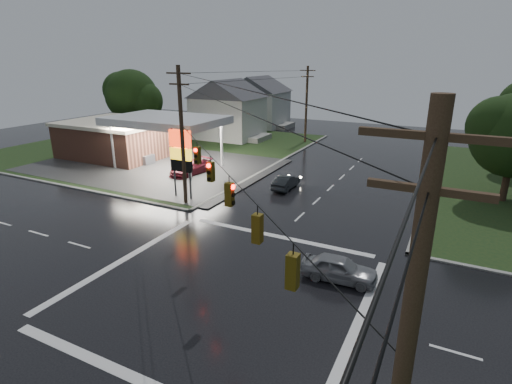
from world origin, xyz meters
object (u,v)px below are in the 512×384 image
at_px(utility_pole_nw, 182,135).
at_px(tree_nw_behind, 132,96).
at_px(car_pump, 191,168).
at_px(utility_pole_n, 306,104).
at_px(car_crossing, 339,268).
at_px(car_north, 286,182).
at_px(gas_station, 126,136).
at_px(pylon_sign, 181,153).
at_px(house_far, 258,101).
at_px(house_near, 228,108).

bearing_deg(utility_pole_nw, tree_nw_behind, 139.90).
bearing_deg(car_pump, utility_pole_n, 86.45).
height_order(car_crossing, car_pump, car_pump).
bearing_deg(car_pump, car_north, 9.58).
relative_size(car_crossing, car_pump, 0.81).
height_order(gas_station, utility_pole_n, utility_pole_n).
xyz_separation_m(gas_station, utility_pole_nw, (16.18, -10.20, 3.17)).
height_order(utility_pole_nw, car_crossing, utility_pole_nw).
bearing_deg(utility_pole_n, car_north, -74.45).
relative_size(pylon_sign, house_far, 0.54).
relative_size(house_near, house_far, 1.00).
bearing_deg(tree_nw_behind, utility_pole_nw, -40.10).
height_order(utility_pole_n, car_pump, utility_pole_n).
bearing_deg(car_crossing, utility_pole_n, 19.91).
relative_size(utility_pole_nw, car_pump, 2.20).
bearing_deg(house_far, car_crossing, -58.73).
distance_m(house_near, car_pump, 20.60).
xyz_separation_m(gas_station, car_north, (22.04, -2.75, -1.90)).
bearing_deg(utility_pole_n, car_pump, -102.71).
height_order(gas_station, tree_nw_behind, tree_nw_behind).
relative_size(gas_station, car_crossing, 6.43).
height_order(gas_station, house_far, house_far).
relative_size(utility_pole_n, house_far, 0.95).
distance_m(pylon_sign, car_pump, 8.10).
bearing_deg(pylon_sign, house_far, 106.98).
relative_size(gas_station, utility_pole_nw, 2.38).
relative_size(tree_nw_behind, car_crossing, 2.45).
distance_m(pylon_sign, utility_pole_n, 27.56).
height_order(gas_station, car_north, gas_station).
bearing_deg(tree_nw_behind, house_far, 56.56).
relative_size(house_near, tree_nw_behind, 1.10).
bearing_deg(utility_pole_n, car_crossing, -67.07).
xyz_separation_m(gas_station, utility_pole_n, (16.18, 18.30, 2.92)).
bearing_deg(car_north, house_near, -47.77).
xyz_separation_m(house_far, tree_nw_behind, (-11.89, -18.01, 1.77)).
bearing_deg(car_crossing, gas_station, 59.08).
distance_m(pylon_sign, house_far, 39.21).
xyz_separation_m(house_near, tree_nw_behind, (-12.89, -6.01, 1.77)).
distance_m(pylon_sign, house_near, 27.56).
distance_m(utility_pole_n, car_pump, 22.17).
bearing_deg(car_north, pylon_sign, 43.19).
bearing_deg(utility_pole_n, tree_nw_behind, -161.79).
height_order(utility_pole_n, car_north, utility_pole_n).
distance_m(pylon_sign, car_crossing, 17.50).
bearing_deg(gas_station, house_far, 82.50).
relative_size(utility_pole_nw, car_north, 2.81).
bearing_deg(house_near, house_far, 94.76).
bearing_deg(car_crossing, tree_nw_behind, 52.66).
xyz_separation_m(house_far, car_pump, (7.68, -31.13, -3.68)).
bearing_deg(car_pump, house_far, 113.03).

